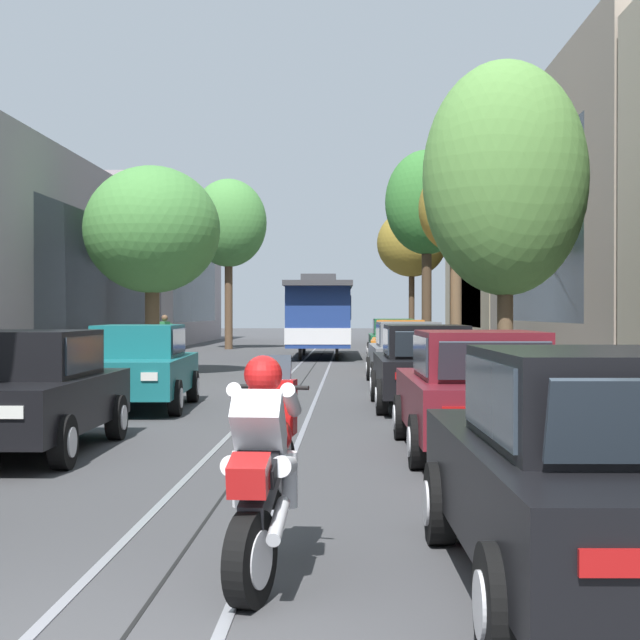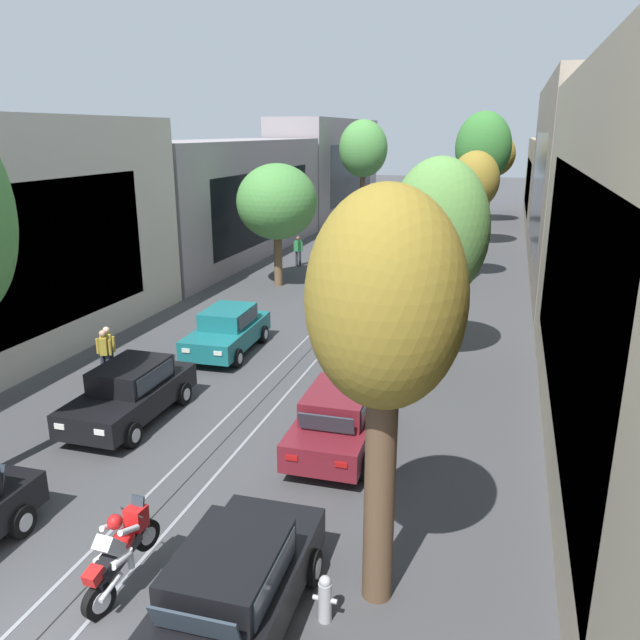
% 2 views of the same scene
% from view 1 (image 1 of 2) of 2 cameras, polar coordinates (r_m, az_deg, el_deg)
% --- Properties ---
extents(ground_plane, '(164.19, 164.19, 0.00)m').
position_cam_1_polar(ground_plane, '(30.83, -0.54, -2.94)').
color(ground_plane, '#424244').
extents(trolley_track_rails, '(1.14, 73.68, 0.01)m').
position_cam_1_polar(trolley_track_rails, '(35.39, -0.23, -2.50)').
color(trolley_track_rails, gray).
rests_on(trolley_track_rails, ground).
extents(building_facade_left, '(5.74, 65.38, 8.65)m').
position_cam_1_polar(building_facade_left, '(38.39, -15.69, 3.63)').
color(building_facade_left, beige).
rests_on(building_facade_left, ground).
extents(building_facade_right, '(5.70, 65.38, 10.01)m').
position_cam_1_polar(building_facade_right, '(33.89, 17.54, 4.85)').
color(building_facade_right, '#BCAD93').
rests_on(building_facade_right, ground).
extents(parked_car_black_second_left, '(2.03, 4.37, 1.58)m').
position_cam_1_polar(parked_car_black_second_left, '(13.26, -16.78, -3.98)').
color(parked_car_black_second_left, black).
rests_on(parked_car_black_second_left, ground).
extents(parked_car_teal_mid_left, '(2.14, 4.42, 1.58)m').
position_cam_1_polar(parked_car_teal_mid_left, '(18.81, -10.54, -2.67)').
color(parked_car_teal_mid_left, '#196B70').
rests_on(parked_car_teal_mid_left, ground).
extents(parked_car_black_near_right, '(2.08, 4.39, 1.58)m').
position_cam_1_polar(parked_car_black_near_right, '(6.60, 16.11, -8.44)').
color(parked_car_black_near_right, black).
rests_on(parked_car_black_near_right, ground).
extents(parked_car_maroon_second_right, '(2.06, 4.39, 1.58)m').
position_cam_1_polar(parked_car_maroon_second_right, '(12.77, 9.17, -4.14)').
color(parked_car_maroon_second_right, maroon).
rests_on(parked_car_maroon_second_right, ground).
extents(parked_car_black_mid_right, '(2.05, 4.38, 1.58)m').
position_cam_1_polar(parked_car_black_mid_right, '(18.69, 6.14, -2.69)').
color(parked_car_black_mid_right, black).
rests_on(parked_car_black_mid_right, ground).
extents(parked_car_grey_fourth_right, '(2.07, 4.39, 1.58)m').
position_cam_1_polar(parked_car_grey_fourth_right, '(24.84, 5.12, -1.91)').
color(parked_car_grey_fourth_right, slate).
rests_on(parked_car_grey_fourth_right, ground).
extents(parked_car_orange_fifth_right, '(2.11, 4.41, 1.58)m').
position_cam_1_polar(parked_car_orange_fifth_right, '(31.26, 4.70, -1.43)').
color(parked_car_orange_fifth_right, orange).
rests_on(parked_car_orange_fifth_right, ground).
extents(parked_car_green_sixth_right, '(2.01, 4.37, 1.58)m').
position_cam_1_polar(parked_car_green_sixth_right, '(37.71, 4.28, -1.11)').
color(parked_car_green_sixth_right, '#1E6038').
rests_on(parked_car_green_sixth_right, ground).
extents(street_tree_kerb_left_second, '(3.97, 4.22, 6.10)m').
position_cam_1_polar(street_tree_kerb_left_second, '(29.06, -9.76, 5.17)').
color(street_tree_kerb_left_second, brown).
rests_on(street_tree_kerb_left_second, ground).
extents(street_tree_kerb_left_mid, '(3.79, 3.39, 8.47)m').
position_cam_1_polar(street_tree_kerb_left_mid, '(48.97, -5.35, 5.60)').
color(street_tree_kerb_left_mid, brown).
rests_on(street_tree_kerb_left_mid, ground).
extents(street_tree_kerb_right_second, '(3.29, 2.64, 6.85)m').
position_cam_1_polar(street_tree_kerb_right_second, '(19.99, 10.75, 8.08)').
color(street_tree_kerb_right_second, brown).
rests_on(street_tree_kerb_right_second, ground).
extents(street_tree_kerb_right_mid, '(2.45, 2.29, 6.67)m').
position_cam_1_polar(street_tree_kerb_right_mid, '(32.45, 7.93, 6.26)').
color(street_tree_kerb_right_mid, brown).
rests_on(street_tree_kerb_right_mid, ground).
extents(street_tree_kerb_right_fourth, '(3.59, 2.95, 8.84)m').
position_cam_1_polar(street_tree_kerb_right_fourth, '(42.65, 6.24, 6.74)').
color(street_tree_kerb_right_fourth, '#4C3826').
rests_on(street_tree_kerb_right_fourth, ground).
extents(street_tree_kerb_right_far, '(3.89, 3.67, 7.62)m').
position_cam_1_polar(street_tree_kerb_right_far, '(55.25, 5.37, 4.46)').
color(street_tree_kerb_right_far, '#4C3826').
rests_on(street_tree_kerb_right_far, ground).
extents(cable_car_trolley, '(2.68, 9.15, 3.28)m').
position_cam_1_polar(cable_car_trolley, '(39.46, -0.02, 0.21)').
color(cable_car_trolley, navy).
rests_on(cable_car_trolley, ground).
extents(motorcycle_with_rider, '(0.55, 1.96, 1.53)m').
position_cam_1_polar(motorcycle_with_rider, '(6.68, -3.30, -8.35)').
color(motorcycle_with_rider, black).
rests_on(motorcycle_with_rider, ground).
extents(pedestrian_on_left_pavement, '(0.55, 0.41, 1.74)m').
position_cam_1_polar(pedestrian_on_left_pavement, '(33.83, -9.04, -0.97)').
color(pedestrian_on_left_pavement, '#282D38').
rests_on(pedestrian_on_left_pavement, ground).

